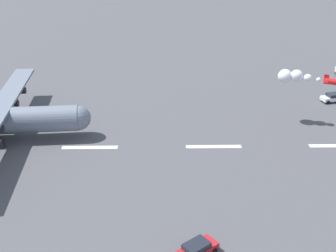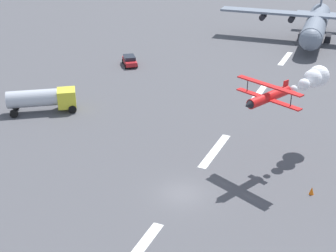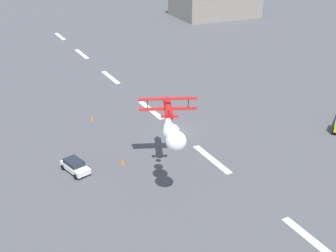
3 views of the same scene
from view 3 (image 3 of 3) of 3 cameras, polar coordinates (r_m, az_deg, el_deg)
ground_plane at (r=63.86m, az=1.30°, el=-0.75°), size 440.00×440.00×0.00m
runway_stripe_0 at (r=119.16m, az=-13.73°, el=11.15°), size 8.00×0.90×0.01m
runway_stripe_1 at (r=102.53m, az=-11.05°, el=9.11°), size 8.00×0.90×0.01m
runway_stripe_2 at (r=86.38m, az=-7.40°, el=6.25°), size 8.00×0.90×0.01m
runway_stripe_3 at (r=71.03m, az=-2.20°, el=2.08°), size 8.00×0.90×0.01m
runway_stripe_4 at (r=57.16m, az=5.66°, el=-4.26°), size 8.00×0.90×0.01m
runway_stripe_5 at (r=46.10m, az=18.19°, el=-13.89°), size 8.00×0.90×0.01m
stunt_biplane_red at (r=47.45m, az=0.51°, el=-0.27°), size 12.19×7.71×2.30m
followme_car_yellow at (r=55.05m, az=-11.91°, el=-5.03°), size 4.49×2.84×1.52m
hangar_building at (r=140.80m, az=6.04°, el=15.50°), size 18.73×25.00×9.91m
traffic_cone_near at (r=68.23m, az=-9.79°, el=1.01°), size 0.44×0.44×0.75m
traffic_cone_far at (r=55.99m, az=-5.90°, el=-4.52°), size 0.44×0.44×0.75m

